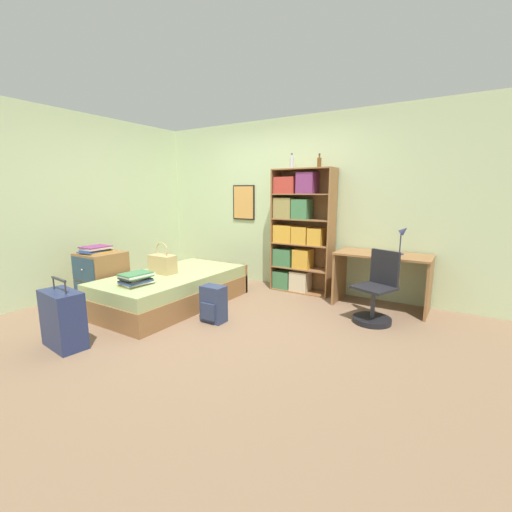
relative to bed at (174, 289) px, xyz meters
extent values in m
plane|color=#84664C|center=(0.74, -0.02, -0.21)|extent=(14.00, 14.00, 0.00)
cube|color=beige|center=(0.74, 1.69, 1.09)|extent=(10.00, 0.06, 2.60)
cube|color=black|center=(0.03, 1.65, 1.11)|extent=(0.42, 0.02, 0.57)
cube|color=#DB994C|center=(0.03, 1.64, 1.11)|extent=(0.38, 0.01, 0.53)
cube|color=beige|center=(-1.54, -0.02, 1.09)|extent=(0.06, 10.00, 2.60)
cube|color=olive|center=(0.00, -0.02, -0.08)|extent=(1.07, 2.00, 0.27)
cube|color=#9EAD70|center=(0.00, -0.02, 0.14)|extent=(1.04, 1.97, 0.16)
cube|color=olive|center=(0.00, 0.96, 0.00)|extent=(1.07, 0.04, 0.43)
cube|color=tan|center=(-0.12, -0.07, 0.34)|extent=(0.36, 0.19, 0.24)
torus|color=tan|center=(-0.12, -0.07, 0.52)|extent=(0.21, 0.02, 0.21)
cube|color=#99894C|center=(0.06, -0.64, 0.23)|extent=(0.23, 0.36, 0.02)
cube|color=silver|center=(0.07, -0.64, 0.24)|extent=(0.28, 0.36, 0.02)
cube|color=#334C84|center=(0.08, -0.66, 0.26)|extent=(0.25, 0.34, 0.02)
cube|color=#232328|center=(0.08, -0.66, 0.28)|extent=(0.24, 0.31, 0.01)
cube|color=beige|center=(0.06, -0.65, 0.29)|extent=(0.22, 0.28, 0.01)
cube|color=#232328|center=(0.06, -0.66, 0.31)|extent=(0.25, 0.32, 0.01)
cube|color=#427A4C|center=(0.07, -0.65, 0.32)|extent=(0.29, 0.34, 0.01)
cube|color=silver|center=(0.07, -0.64, 0.33)|extent=(0.29, 0.36, 0.02)
cube|color=#427A4C|center=(0.07, -0.65, 0.35)|extent=(0.27, 0.35, 0.02)
cube|color=navy|center=(0.04, -1.50, 0.07)|extent=(0.50, 0.31, 0.56)
cylinder|color=#2D2D33|center=(-0.09, -1.48, 0.41)|extent=(0.01, 0.01, 0.12)
cylinder|color=#2D2D33|center=(0.17, -1.51, 0.41)|extent=(0.01, 0.01, 0.12)
cube|color=#2D2D33|center=(0.04, -1.50, 0.47)|extent=(0.29, 0.05, 0.02)
cube|color=olive|center=(-0.85, -0.47, 0.14)|extent=(0.51, 0.51, 0.70)
cube|color=#284256|center=(-0.85, -0.73, -0.03)|extent=(0.47, 0.01, 0.31)
sphere|color=#B2A893|center=(-0.85, -0.74, -0.03)|extent=(0.02, 0.02, 0.02)
cube|color=#284256|center=(-0.85, -0.73, 0.30)|extent=(0.47, 0.01, 0.31)
sphere|color=#B2A893|center=(-0.85, -0.74, 0.30)|extent=(0.02, 0.02, 0.02)
cube|color=gold|center=(-0.88, -0.50, 0.50)|extent=(0.30, 0.33, 0.02)
cube|color=#334C84|center=(-0.88, -0.52, 0.51)|extent=(0.30, 0.38, 0.01)
cube|color=#334C84|center=(-0.88, -0.52, 0.53)|extent=(0.24, 0.35, 0.02)
cube|color=beige|center=(-0.87, -0.50, 0.55)|extent=(0.27, 0.32, 0.02)
cube|color=#7A336B|center=(-0.89, -0.50, 0.57)|extent=(0.29, 0.34, 0.02)
cube|color=olive|center=(0.75, 1.48, 0.70)|extent=(0.02, 0.33, 1.82)
cube|color=olive|center=(1.64, 1.48, 0.70)|extent=(0.02, 0.33, 1.82)
cube|color=olive|center=(1.19, 1.64, 0.70)|extent=(0.91, 0.01, 1.82)
cube|color=olive|center=(1.19, 1.48, -0.20)|extent=(0.88, 0.33, 0.02)
cube|color=olive|center=(1.19, 1.48, 0.15)|extent=(0.88, 0.33, 0.02)
cube|color=olive|center=(1.19, 1.48, 0.52)|extent=(0.88, 0.33, 0.02)
cube|color=olive|center=(1.19, 1.48, 0.88)|extent=(0.88, 0.33, 0.02)
cube|color=olive|center=(1.19, 1.48, 1.25)|extent=(0.88, 0.33, 0.02)
cube|color=olive|center=(1.19, 1.48, 1.60)|extent=(0.88, 0.33, 0.02)
cube|color=#427A4C|center=(0.90, 1.46, -0.06)|extent=(0.26, 0.25, 0.27)
cube|color=beige|center=(1.18, 1.46, -0.05)|extent=(0.28, 0.25, 0.29)
cube|color=#427A4C|center=(0.91, 1.46, 0.29)|extent=(0.29, 0.25, 0.26)
cube|color=gold|center=(1.22, 1.46, 0.30)|extent=(0.25, 0.25, 0.28)
cube|color=gold|center=(0.91, 1.46, 0.66)|extent=(0.29, 0.25, 0.26)
cube|color=gold|center=(1.19, 1.46, 0.65)|extent=(0.24, 0.25, 0.25)
cube|color=gold|center=(1.43, 1.46, 0.65)|extent=(0.21, 0.25, 0.24)
cube|color=#99894C|center=(0.91, 1.46, 1.04)|extent=(0.28, 0.25, 0.30)
cube|color=#427A4C|center=(1.18, 1.46, 1.03)|extent=(0.25, 0.25, 0.29)
cube|color=#B2382D|center=(0.93, 1.46, 1.38)|extent=(0.32, 0.25, 0.24)
cube|color=#7A336B|center=(1.25, 1.46, 1.40)|extent=(0.26, 0.25, 0.29)
cylinder|color=#B7BCC1|center=(0.98, 1.50, 1.69)|extent=(0.06, 0.06, 0.16)
cylinder|color=#B7BCC1|center=(0.98, 1.50, 1.79)|extent=(0.02, 0.02, 0.05)
cylinder|color=#232328|center=(0.98, 1.50, 1.83)|extent=(0.03, 0.03, 0.02)
cylinder|color=brown|center=(1.41, 1.50, 1.68)|extent=(0.06, 0.06, 0.14)
cylinder|color=brown|center=(1.41, 1.50, 1.77)|extent=(0.02, 0.02, 0.04)
cylinder|color=#232328|center=(1.41, 1.50, 1.80)|extent=(0.03, 0.03, 0.02)
cube|color=olive|center=(2.38, 1.35, 0.49)|extent=(1.16, 0.58, 0.02)
cube|color=olive|center=(1.82, 1.35, 0.13)|extent=(0.03, 0.54, 0.69)
cube|color=olive|center=(2.94, 1.35, 0.13)|extent=(0.03, 0.54, 0.69)
cylinder|color=navy|center=(2.56, 1.42, 0.51)|extent=(0.10, 0.10, 0.02)
cylinder|color=navy|center=(2.56, 1.42, 0.65)|extent=(0.02, 0.02, 0.27)
cone|color=navy|center=(2.60, 1.42, 0.81)|extent=(0.13, 0.09, 0.13)
cylinder|color=black|center=(2.43, 0.74, -0.18)|extent=(0.43, 0.43, 0.06)
cylinder|color=#333338|center=(2.43, 0.74, -0.01)|extent=(0.05, 0.05, 0.40)
cube|color=black|center=(2.43, 0.74, 0.20)|extent=(0.51, 0.51, 0.03)
cube|color=black|center=(2.50, 0.91, 0.42)|extent=(0.34, 0.17, 0.40)
cube|color=#2D3856|center=(0.85, -0.21, 0.00)|extent=(0.28, 0.18, 0.43)
cube|color=#2D3856|center=(0.85, -0.31, -0.06)|extent=(0.19, 0.03, 0.19)
camera|label=1|loc=(3.29, -3.16, 1.27)|focal=24.00mm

